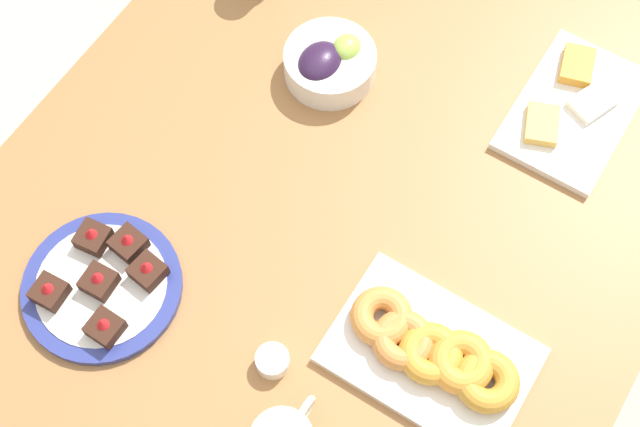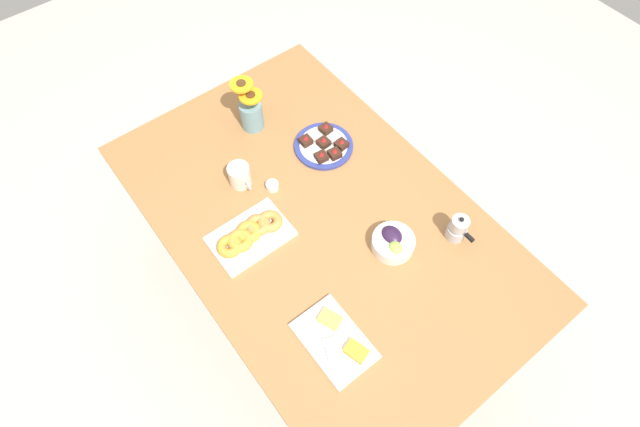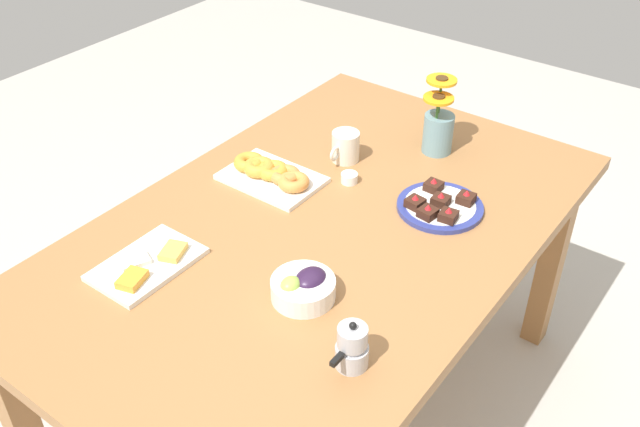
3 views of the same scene
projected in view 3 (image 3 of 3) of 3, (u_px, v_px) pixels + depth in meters
The scene contains 10 objects.
ground_plane at pixel (320, 409), 2.30m from camera, with size 6.00×6.00×0.00m, color #B7B2A8.
dining_table at pixel (320, 251), 1.92m from camera, with size 1.60×1.00×0.74m.
coffee_mug at pixel (345, 146), 2.11m from camera, with size 0.12×0.08×0.09m.
grape_bowl at pixel (304, 287), 1.63m from camera, with size 0.15×0.15×0.07m.
cheese_platter at pixel (147, 264), 1.72m from camera, with size 0.26×0.17×0.03m.
croissant_platter at pixel (271, 174), 2.03m from camera, with size 0.19×0.28×0.05m.
jam_cup_honey at pixel (349, 178), 2.03m from camera, with size 0.05×0.05×0.03m.
dessert_plate at pixel (440, 206), 1.92m from camera, with size 0.23×0.23×0.05m.
flower_vase at pixel (438, 128), 2.13m from camera, with size 0.12×0.10×0.23m.
moka_pot at pixel (352, 348), 1.45m from camera, with size 0.11×0.07×0.12m.
Camera 3 is at (1.20, 0.89, 1.86)m, focal length 40.00 mm.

